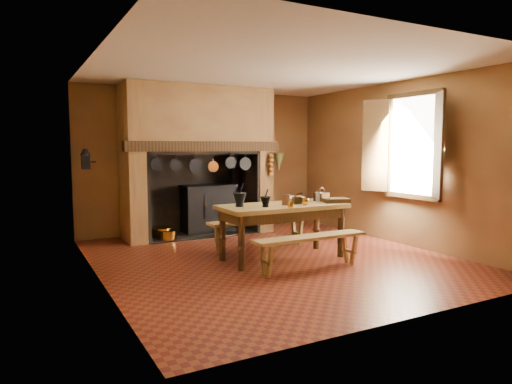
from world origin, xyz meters
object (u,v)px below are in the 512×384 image
at_px(iron_range, 208,208).
at_px(mixing_bowl, 294,199).
at_px(bench_front, 310,244).
at_px(coffee_grinder, 297,200).
at_px(work_table, 283,213).
at_px(wicker_basket, 321,196).

bearing_deg(iron_range, mixing_bowl, -77.63).
bearing_deg(bench_front, iron_range, 92.89).
relative_size(coffee_grinder, mixing_bowl, 0.54).
bearing_deg(bench_front, work_table, 90.00).
relative_size(iron_range, wicker_basket, 5.92).
relative_size(bench_front, mixing_bowl, 5.33).
xyz_separation_m(iron_range, wicker_basket, (0.95, -2.43, 0.41)).
height_order(mixing_bowl, wicker_basket, wicker_basket).
bearing_deg(coffee_grinder, work_table, 167.90).
bearing_deg(iron_range, work_table, -86.29).
xyz_separation_m(bench_front, coffee_grinder, (0.20, 0.64, 0.53)).
bearing_deg(coffee_grinder, mixing_bowl, 72.94).
bearing_deg(iron_range, wicker_basket, -68.67).
height_order(coffee_grinder, wicker_basket, wicker_basket).
bearing_deg(mixing_bowl, bench_front, -110.03).
bearing_deg(coffee_grinder, iron_range, 106.18).
bearing_deg(iron_range, coffee_grinder, -82.00).
distance_m(iron_range, bench_front, 3.26).
bearing_deg(work_table, wicker_basket, 7.59).
distance_m(work_table, bench_front, 0.79).
height_order(work_table, coffee_grinder, coffee_grinder).
distance_m(coffee_grinder, mixing_bowl, 0.33).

